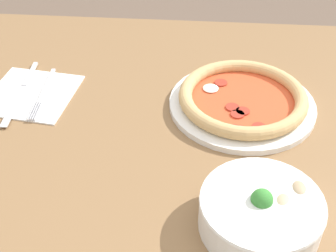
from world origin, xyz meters
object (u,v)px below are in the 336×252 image
(pizza, at_px, (242,100))
(fork, at_px, (43,93))
(bowl, at_px, (261,211))
(knife, at_px, (22,89))

(pizza, distance_m, fork, 0.40)
(bowl, bearing_deg, pizza, -87.63)
(bowl, distance_m, fork, 0.51)
(knife, bearing_deg, pizza, 86.00)
(pizza, height_order, bowl, bowl)
(pizza, relative_size, fork, 1.60)
(bowl, bearing_deg, fork, -36.24)
(pizza, xyz_separation_m, bowl, (-0.01, 0.29, 0.02))
(bowl, height_order, knife, bowl)
(bowl, height_order, fork, bowl)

